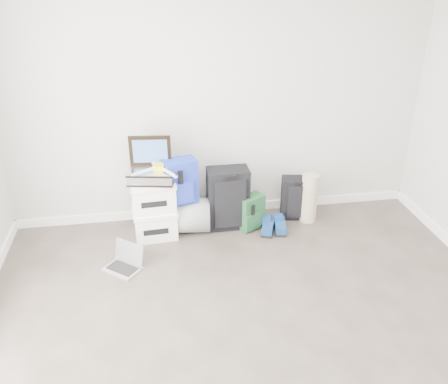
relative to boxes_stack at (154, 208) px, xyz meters
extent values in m
plane|color=#362F27|center=(0.73, -2.11, -0.32)|extent=(5.00, 5.00, 0.00)
cube|color=beige|center=(0.73, 0.39, 1.03)|extent=(4.50, 0.02, 2.70)
cube|color=white|center=(0.73, 0.38, -0.27)|extent=(4.50, 0.02, 0.10)
cube|color=white|center=(0.00, 0.00, -0.18)|extent=(0.45, 0.37, 0.28)
cube|color=white|center=(0.00, 0.00, -0.02)|extent=(0.47, 0.39, 0.04)
cube|color=white|center=(0.00, 0.00, 0.14)|extent=(0.45, 0.37, 0.28)
cube|color=white|center=(0.00, 0.00, 0.30)|extent=(0.47, 0.39, 0.04)
cube|color=#B2B2B7|center=(0.00, 0.00, 0.38)|extent=(0.50, 0.41, 0.13)
cube|color=black|center=(0.00, 0.10, 0.61)|extent=(0.42, 0.07, 0.31)
cube|color=#27499E|center=(0.00, 0.08, 0.61)|extent=(0.34, 0.05, 0.24)
cube|color=yellow|center=(0.08, -0.02, 0.48)|extent=(0.14, 0.14, 0.06)
cube|color=white|center=(0.21, 0.06, 0.48)|extent=(0.28, 0.17, 0.02)
cube|color=white|center=(0.00, 0.11, 0.48)|extent=(0.17, 0.28, 0.02)
cube|color=white|center=(-0.05, -0.10, 0.48)|extent=(0.28, 0.17, 0.02)
cube|color=white|center=(0.16, -0.15, 0.48)|extent=(0.17, 0.28, 0.02)
cylinder|color=gray|center=(0.28, 0.04, -0.14)|extent=(0.64, 0.43, 0.37)
cube|color=#1A28AA|center=(0.28, 0.02, 0.28)|extent=(0.38, 0.28, 0.47)
cube|color=#1A28AA|center=(0.28, -0.09, 0.20)|extent=(0.26, 0.13, 0.22)
cube|color=black|center=(0.79, 0.07, 0.02)|extent=(0.44, 0.26, 0.68)
cube|color=black|center=(0.79, -0.07, 0.02)|extent=(0.33, 0.03, 0.55)
cube|color=black|center=(0.79, -0.07, 0.34)|extent=(0.13, 0.03, 0.03)
cube|color=#153B25|center=(1.03, -0.01, -0.13)|extent=(0.32, 0.28, 0.38)
cube|color=#153B25|center=(1.03, -0.10, -0.20)|extent=(0.20, 0.15, 0.18)
cube|color=black|center=(1.57, 0.14, -0.08)|extent=(0.34, 0.23, 0.49)
cube|color=black|center=(1.57, 0.04, -0.08)|extent=(0.24, 0.07, 0.39)
cube|color=black|center=(1.57, 0.04, 0.15)|extent=(0.11, 0.04, 0.02)
cube|color=black|center=(1.20, -0.12, -0.31)|extent=(0.22, 0.32, 0.03)
cube|color=#174C8B|center=(1.20, -0.12, -0.26)|extent=(0.21, 0.31, 0.07)
cube|color=black|center=(1.33, -0.12, -0.31)|extent=(0.17, 0.32, 0.03)
cube|color=#174C8B|center=(1.33, -0.12, -0.26)|extent=(0.16, 0.31, 0.07)
cylinder|color=tan|center=(1.70, 0.05, -0.04)|extent=(0.18, 0.18, 0.56)
cube|color=silver|center=(-0.34, -0.58, -0.32)|extent=(0.40, 0.39, 0.02)
cube|color=black|center=(-0.34, -0.58, -0.31)|extent=(0.32, 0.30, 0.00)
cube|color=black|center=(-0.27, -0.49, -0.20)|extent=(0.26, 0.22, 0.22)
camera|label=1|loc=(0.03, -4.38, 2.39)|focal=38.00mm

